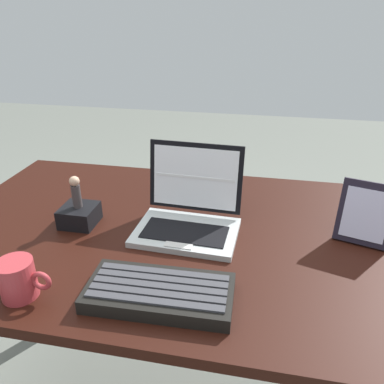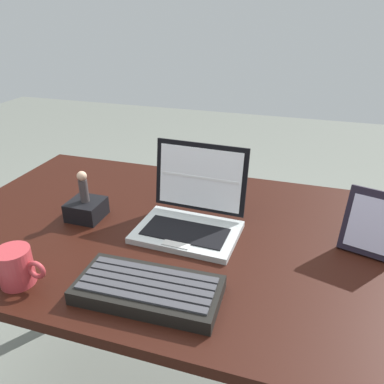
# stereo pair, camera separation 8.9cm
# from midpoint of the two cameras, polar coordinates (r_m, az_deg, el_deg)

# --- Properties ---
(desk) EXTENTS (1.40, 0.77, 0.73)m
(desk) POSITION_cam_midpoint_polar(r_m,az_deg,el_deg) (1.04, 4.29, -11.00)
(desk) COLOR black
(desk) RESTS_ON ground
(laptop_front) EXTENTS (0.27, 0.22, 0.21)m
(laptop_front) POSITION_cam_midpoint_polar(r_m,az_deg,el_deg) (0.98, 2.51, -3.37)
(laptop_front) COLOR #AFB5B4
(laptop_front) RESTS_ON desk
(external_keyboard) EXTENTS (0.29, 0.15, 0.03)m
(external_keyboard) POSITION_cam_midpoint_polar(r_m,az_deg,el_deg) (0.79, -3.25, -14.47)
(external_keyboard) COLOR black
(external_keyboard) RESTS_ON desk
(photo_frame) EXTENTS (0.13, 0.08, 0.15)m
(photo_frame) POSITION_cam_midpoint_polar(r_m,az_deg,el_deg) (0.99, 27.79, -4.33)
(photo_frame) COLOR black
(photo_frame) RESTS_ON desk
(figurine_stand) EXTENTS (0.09, 0.09, 0.05)m
(figurine_stand) POSITION_cam_midpoint_polar(r_m,az_deg,el_deg) (1.07, -13.25, -2.60)
(figurine_stand) COLOR black
(figurine_stand) RESTS_ON desk
(figurine) EXTENTS (0.03, 0.03, 0.09)m
(figurine) POSITION_cam_midpoint_polar(r_m,az_deg,el_deg) (1.04, -13.65, 0.86)
(figurine) COLOR #3A3334
(figurine) RESTS_ON figurine_stand
(coffee_mug) EXTENTS (0.11, 0.07, 0.08)m
(coffee_mug) POSITION_cam_midpoint_polar(r_m,az_deg,el_deg) (0.86, -22.16, -10.44)
(coffee_mug) COLOR #A93237
(coffee_mug) RESTS_ON desk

